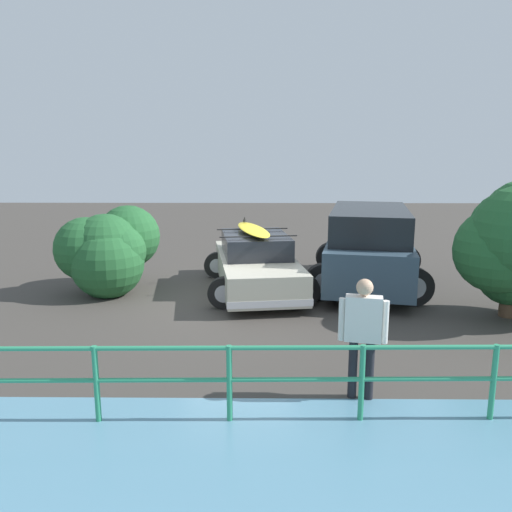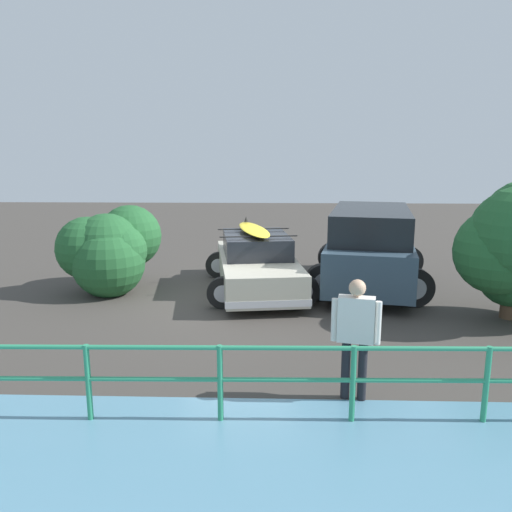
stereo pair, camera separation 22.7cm
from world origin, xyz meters
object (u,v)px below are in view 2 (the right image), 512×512
object	(u,v)px
person_bystander	(356,328)
bush_near_left	(112,248)
suv_car	(370,247)
sedan_car	(257,263)

from	to	relation	value
person_bystander	bush_near_left	xyz separation A→B (m)	(4.82, -5.16, 0.05)
suv_car	bush_near_left	xyz separation A→B (m)	(6.07, 0.50, 0.03)
suv_car	person_bystander	world-z (taller)	suv_car
sedan_car	suv_car	size ratio (longest dim) A/B	0.93
person_bystander	bush_near_left	bearing A→B (deg)	-46.97
person_bystander	bush_near_left	size ratio (longest dim) A/B	0.66
person_bystander	suv_car	bearing A→B (deg)	-102.53
suv_car	sedan_car	bearing A→B (deg)	6.17
sedan_car	person_bystander	distance (m)	5.57
sedan_car	bush_near_left	distance (m)	3.40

